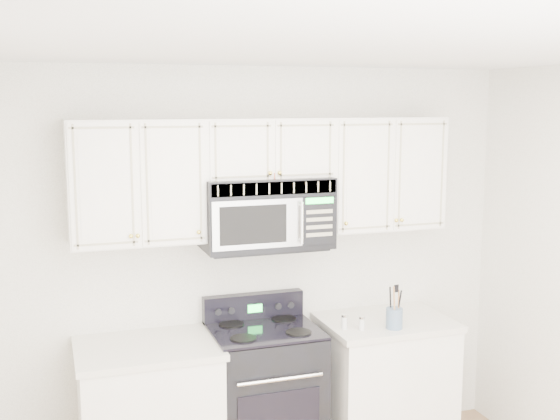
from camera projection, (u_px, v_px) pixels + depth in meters
name	position (u px, v px, depth m)	size (l,w,h in m)	color
room	(374.00, 349.00, 3.08)	(3.51, 3.51, 2.61)	olive
base_cabinet_right	(384.00, 388.00, 4.81)	(0.86, 0.65, 0.92)	white
range	(264.00, 395.00, 4.56)	(0.69, 0.63, 1.10)	black
upper_cabinets	(266.00, 171.00, 4.46)	(2.44, 0.37, 0.75)	white
microwave	(266.00, 212.00, 4.46)	(0.81, 0.46, 0.45)	black
utensil_crock	(394.00, 317.00, 4.53)	(0.11, 0.11, 0.29)	slate
shaker_salt	(344.00, 322.00, 4.52)	(0.04, 0.04, 0.10)	silver
shaker_pepper	(362.00, 323.00, 4.49)	(0.04, 0.04, 0.09)	silver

